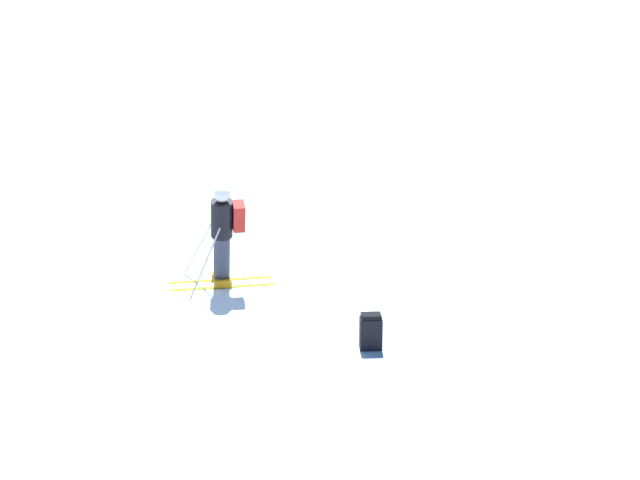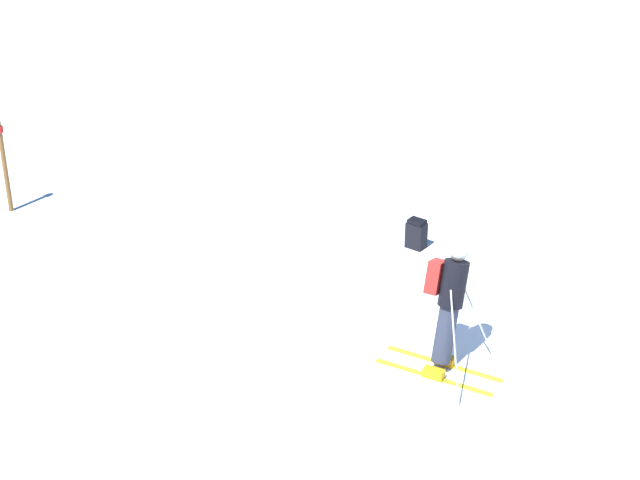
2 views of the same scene
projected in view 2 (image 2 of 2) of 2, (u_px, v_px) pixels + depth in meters
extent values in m
plane|color=white|center=(455.00, 359.00, 14.58)|extent=(300.00, 300.00, 0.00)
cube|color=yellow|center=(433.00, 377.00, 14.18)|extent=(0.41, 1.66, 0.01)
cube|color=yellow|center=(444.00, 364.00, 14.46)|extent=(0.41, 1.66, 0.01)
cube|color=orange|center=(434.00, 373.00, 14.15)|extent=(0.19, 0.30, 0.12)
cube|color=orange|center=(444.00, 360.00, 14.43)|extent=(0.19, 0.30, 0.12)
cylinder|color=#2D3342|center=(445.00, 334.00, 14.20)|extent=(0.51, 0.34, 0.83)
cylinder|color=black|center=(454.00, 284.00, 14.03)|extent=(0.55, 0.43, 0.69)
sphere|color=tan|center=(459.00, 253.00, 13.93)|extent=(0.31, 0.27, 0.28)
sphere|color=silver|center=(459.00, 251.00, 13.92)|extent=(0.36, 0.31, 0.32)
cube|color=#AD231E|center=(436.00, 277.00, 14.13)|extent=(0.42, 0.25, 0.50)
cylinder|color=#B7B7BC|center=(455.00, 348.00, 13.71)|extent=(0.67, 0.66, 1.23)
cylinder|color=#B7B7BC|center=(479.00, 322.00, 14.39)|extent=(0.22, 0.50, 1.10)
cube|color=black|center=(416.00, 235.00, 17.33)|extent=(0.24, 0.31, 0.44)
cube|color=black|center=(417.00, 222.00, 17.21)|extent=(0.21, 0.28, 0.06)
cylinder|color=brown|center=(5.00, 167.00, 18.24)|extent=(0.08, 0.08, 1.67)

